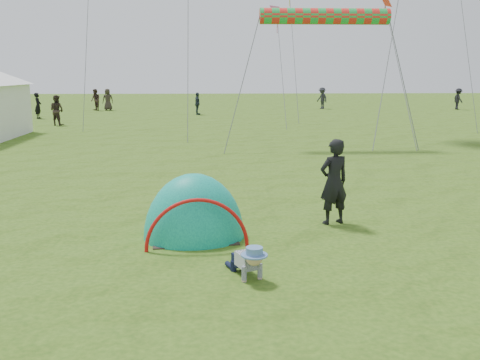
{
  "coord_description": "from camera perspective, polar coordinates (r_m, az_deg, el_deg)",
  "views": [
    {
      "loc": [
        -1.18,
        -7.82,
        3.06
      ],
      "look_at": [
        -0.68,
        2.31,
        1.0
      ],
      "focal_mm": 40.0,
      "sensor_mm": 36.0,
      "label": 1
    }
  ],
  "objects": [
    {
      "name": "crowd_person_10",
      "position": [
        44.75,
        -13.92,
        8.33
      ],
      "size": [
        0.98,
        0.78,
        1.74
      ],
      "primitive_type": "imported",
      "rotation": [
        0.0,
        0.0,
        3.44
      ],
      "color": "#2E2720",
      "rests_on": "ground"
    },
    {
      "name": "crowd_person_1",
      "position": [
        32.93,
        -18.97,
        7.05
      ],
      "size": [
        1.04,
        0.95,
        1.75
      ],
      "primitive_type": "imported",
      "rotation": [
        0.0,
        0.0,
        2.73
      ],
      "color": "#312520",
      "rests_on": "ground"
    },
    {
      "name": "crowd_person_9",
      "position": [
        45.89,
        8.74,
        8.63
      ],
      "size": [
        1.12,
        1.33,
        1.78
      ],
      "primitive_type": "imported",
      "rotation": [
        0.0,
        0.0,
        5.2
      ],
      "color": "#232429",
      "rests_on": "ground"
    },
    {
      "name": "crowd_person_7",
      "position": [
        44.73,
        -15.16,
        8.26
      ],
      "size": [
        1.03,
        1.06,
        1.72
      ],
      "primitive_type": "imported",
      "rotation": [
        0.0,
        0.0,
        5.36
      ],
      "color": "#3B2A24",
      "rests_on": "ground"
    },
    {
      "name": "crawling_toddler",
      "position": [
        8.13,
        0.89,
        -8.53
      ],
      "size": [
        0.73,
        0.85,
        0.55
      ],
      "primitive_type": null,
      "rotation": [
        0.0,
        0.0,
        0.38
      ],
      "color": "black",
      "rests_on": "ground"
    },
    {
      "name": "crowd_person_12",
      "position": [
        38.22,
        -20.74,
        7.42
      ],
      "size": [
        0.43,
        0.63,
        1.7
      ],
      "primitive_type": "imported",
      "rotation": [
        0.0,
        0.0,
        1.6
      ],
      "color": "black",
      "rests_on": "ground"
    },
    {
      "name": "crowd_person_3",
      "position": [
        47.99,
        22.25,
        8.01
      ],
      "size": [
        0.72,
        1.16,
        1.74
      ],
      "primitive_type": "imported",
      "rotation": [
        0.0,
        0.0,
        1.64
      ],
      "color": "black",
      "rests_on": "ground"
    },
    {
      "name": "diamond_kite_5",
      "position": [
        34.19,
        4.01,
        17.37
      ],
      "size": [
        1.02,
        1.02,
        0.83
      ],
      "primitive_type": "plane",
      "rotation": [
        1.05,
        0.0,
        0.79
      ],
      "color": "#D55A83"
    },
    {
      "name": "standing_adult",
      "position": [
        10.96,
        9.98,
        -0.19
      ],
      "size": [
        0.74,
        0.61,
        1.75
      ],
      "primitive_type": "imported",
      "rotation": [
        0.0,
        0.0,
        3.5
      ],
      "color": "black",
      "rests_on": "ground"
    },
    {
      "name": "rainbow_tube_kite",
      "position": [
        22.7,
        9.02,
        16.86
      ],
      "size": [
        5.24,
        0.64,
        0.64
      ],
      "primitive_type": "cylinder",
      "rotation": [
        0.0,
        1.57,
        0.0
      ],
      "color": "red"
    },
    {
      "name": "ground",
      "position": [
        8.48,
        5.43,
        -9.72
      ],
      "size": [
        140.0,
        140.0,
        0.0
      ],
      "primitive_type": "plane",
      "color": "#2D5113"
    },
    {
      "name": "crowd_person_2",
      "position": [
        39.19,
        -4.57,
        8.12
      ],
      "size": [
        0.54,
        0.99,
        1.6
      ],
      "primitive_type": "imported",
      "rotation": [
        0.0,
        0.0,
        1.4
      ],
      "color": "#28333D",
      "rests_on": "ground"
    },
    {
      "name": "crowd_person_6",
      "position": [
        37.52,
        -22.83,
        7.21
      ],
      "size": [
        0.68,
        0.51,
        1.7
      ],
      "primitive_type": "imported",
      "rotation": [
        0.0,
        0.0,
        3.31
      ],
      "color": "black",
      "rests_on": "ground"
    },
    {
      "name": "popup_tent",
      "position": [
        10.15,
        -4.89,
        -6.11
      ],
      "size": [
        2.05,
        1.75,
        2.44
      ],
      "primitive_type": "ellipsoid",
      "rotation": [
        0.0,
        0.0,
        0.11
      ],
      "color": "#0C7771",
      "rests_on": "ground"
    },
    {
      "name": "diamond_kite_0",
      "position": [
        26.87,
        15.25,
        18.06
      ],
      "size": [
        0.77,
        0.77,
        0.62
      ],
      "primitive_type": "plane",
      "rotation": [
        1.05,
        0.0,
        0.79
      ],
      "color": "red"
    }
  ]
}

